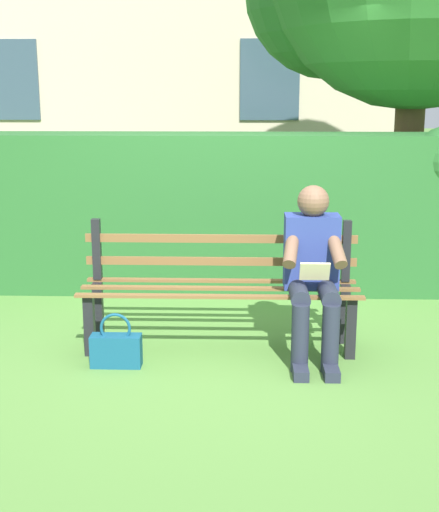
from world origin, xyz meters
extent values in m
plane|color=#517F38|center=(0.00, 0.00, 0.00)|extent=(60.00, 60.00, 0.00)
cube|color=black|center=(-0.91, 0.15, 0.22)|extent=(0.07, 0.07, 0.44)
cube|color=black|center=(0.91, 0.15, 0.22)|extent=(0.07, 0.07, 0.44)
cube|color=black|center=(-0.91, -0.15, 0.22)|extent=(0.07, 0.07, 0.44)
cube|color=black|center=(0.91, -0.15, 0.22)|extent=(0.07, 0.07, 0.44)
cube|color=brown|center=(0.00, -0.20, 0.45)|extent=(1.98, 0.06, 0.02)
cube|color=brown|center=(0.00, 0.00, 0.45)|extent=(1.98, 0.06, 0.02)
cube|color=brown|center=(0.00, 0.20, 0.45)|extent=(1.98, 0.06, 0.02)
cube|color=black|center=(-0.91, -0.19, 0.69)|extent=(0.06, 0.06, 0.45)
cube|color=black|center=(0.91, -0.19, 0.69)|extent=(0.06, 0.06, 0.45)
cube|color=brown|center=(0.00, -0.19, 0.60)|extent=(1.98, 0.02, 0.06)
cube|color=brown|center=(0.00, -0.19, 0.77)|extent=(1.98, 0.02, 0.06)
cube|color=navy|center=(-0.64, -0.02, 0.72)|extent=(0.38, 0.22, 0.52)
sphere|color=brown|center=(-0.64, 0.00, 1.08)|extent=(0.22, 0.22, 0.22)
cylinder|color=#232838|center=(-0.74, 0.19, 0.48)|extent=(0.13, 0.42, 0.13)
cylinder|color=#232838|center=(-0.54, 0.19, 0.48)|extent=(0.13, 0.42, 0.13)
cylinder|color=#232838|center=(-0.74, 0.40, 0.23)|extent=(0.12, 0.12, 0.46)
cylinder|color=#232838|center=(-0.54, 0.40, 0.23)|extent=(0.12, 0.12, 0.46)
cube|color=#232838|center=(-0.74, 0.48, 0.04)|extent=(0.10, 0.24, 0.07)
cube|color=#232838|center=(-0.54, 0.48, 0.04)|extent=(0.10, 0.24, 0.07)
cylinder|color=brown|center=(-0.79, 0.12, 0.79)|extent=(0.14, 0.32, 0.26)
cylinder|color=brown|center=(-0.49, 0.12, 0.79)|extent=(0.14, 0.32, 0.26)
cube|color=beige|center=(-0.64, 0.24, 0.65)|extent=(0.20, 0.07, 0.13)
cube|color=#265B28|center=(-0.17, -1.60, 0.72)|extent=(5.98, 0.66, 1.44)
sphere|color=#265B28|center=(1.32, -1.67, 1.16)|extent=(0.53, 0.53, 0.53)
cylinder|color=brown|center=(-1.83, -2.40, 1.15)|extent=(0.29, 0.29, 2.31)
cube|color=#334756|center=(-0.56, -6.13, 1.98)|extent=(0.90, 0.04, 1.20)
cube|color=#334756|center=(3.42, -6.13, 1.98)|extent=(0.90, 0.04, 1.20)
cube|color=navy|center=(0.69, 0.36, 0.11)|extent=(0.34, 0.13, 0.22)
torus|color=navy|center=(0.69, 0.36, 0.27)|extent=(0.21, 0.02, 0.21)
camera|label=1|loc=(-0.15, 4.77, 1.83)|focal=48.96mm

